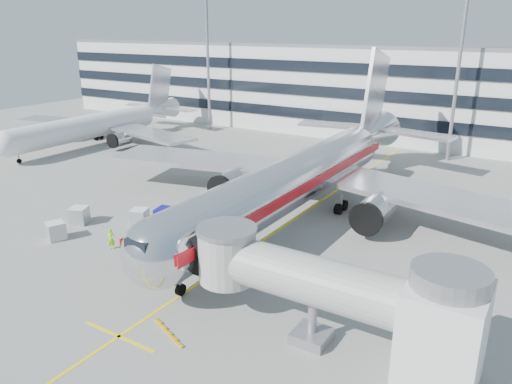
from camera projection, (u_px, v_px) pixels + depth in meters
The scene contains 15 objects.
ground at pixel (242, 254), 42.65m from camera, with size 180.00×180.00×0.00m, color gray.
lead_in_line at pixel (296, 218), 50.69m from camera, with size 0.25×70.00×0.01m, color yellow.
stop_bar at pixel (119, 336), 31.38m from camera, with size 6.00×0.25×0.01m, color yellow.
main_jet at pixel (305, 174), 50.73m from camera, with size 50.95×48.70×16.06m.
jet_bridge at pixel (340, 293), 28.87m from camera, with size 17.80×4.50×7.00m.
terminal at pixel (425, 91), 86.79m from camera, with size 150.00×24.25×15.60m.
light_mast_west at pixel (208, 47), 89.27m from camera, with size 2.40×1.20×25.45m.
light_mast_centre at pixel (460, 54), 67.69m from camera, with size 2.40×1.20×25.45m.
second_jet at pixel (99, 124), 81.63m from camera, with size 38.21×36.52×12.04m.
belt_loader at pixel (204, 238), 44.45m from camera, with size 4.47×2.50×2.09m.
baggage_tug at pixel (169, 222), 46.77m from camera, with size 3.51×2.61×2.40m.
cargo_container_left at pixel (79, 215), 49.05m from camera, with size 2.09×2.09×1.68m.
cargo_container_right at pixel (140, 217), 48.82m from camera, with size 1.91×1.91×1.59m.
cargo_container_front at pixel (56, 231), 45.45m from camera, with size 1.98×1.98×1.62m.
ramp_worker at pixel (111, 239), 43.37m from camera, with size 0.68×0.45×1.87m, color #8BF81A.
Camera 1 is at (21.55, -32.22, 18.61)m, focal length 35.00 mm.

